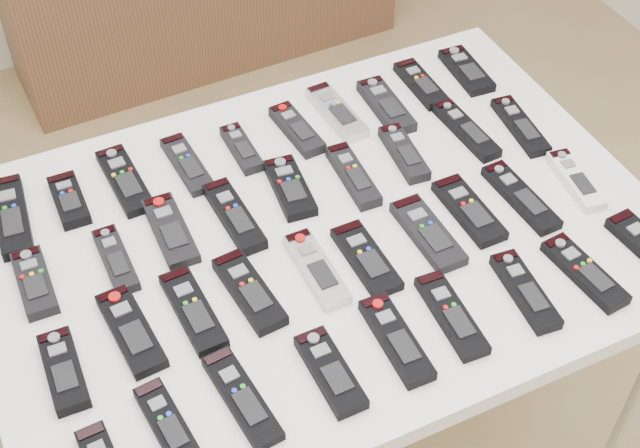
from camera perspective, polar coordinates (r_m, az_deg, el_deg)
name	(u,v)px	position (r m, az deg, el deg)	size (l,w,h in m)	color
table	(320,252)	(1.70, 0.00, -1.81)	(1.25, 0.88, 0.78)	white
remote_0	(12,216)	(1.76, -19.11, 0.46)	(0.06, 0.20, 0.02)	black
remote_1	(69,200)	(1.76, -15.76, 1.47)	(0.05, 0.14, 0.02)	black
remote_2	(125,180)	(1.78, -12.38, 2.74)	(0.06, 0.19, 0.02)	black
remote_3	(187,164)	(1.79, -8.50, 3.80)	(0.05, 0.17, 0.02)	black
remote_4	(242,149)	(1.81, -5.04, 4.83)	(0.04, 0.14, 0.02)	black
remote_5	(297,130)	(1.85, -1.49, 6.06)	(0.05, 0.16, 0.02)	black
remote_6	(336,112)	(1.89, 1.06, 7.16)	(0.05, 0.18, 0.02)	#B7B7BC
remote_7	(386,106)	(1.91, 4.25, 7.55)	(0.06, 0.18, 0.02)	black
remote_8	(421,84)	(1.98, 6.47, 8.90)	(0.05, 0.16, 0.02)	black
remote_9	(466,70)	(2.04, 9.35, 9.67)	(0.06, 0.16, 0.02)	black
remote_10	(35,283)	(1.63, -17.80, -3.61)	(0.05, 0.15, 0.02)	black
remote_11	(116,260)	(1.63, -12.93, -2.25)	(0.04, 0.16, 0.02)	black
remote_12	(171,231)	(1.67, -9.55, -0.42)	(0.06, 0.18, 0.02)	black
remote_13	(234,216)	(1.67, -5.50, 0.51)	(0.05, 0.19, 0.02)	black
remote_14	(290,188)	(1.72, -1.94, 2.35)	(0.06, 0.16, 0.02)	black
remote_15	(353,176)	(1.74, 2.14, 3.10)	(0.05, 0.17, 0.02)	black
remote_16	(404,153)	(1.80, 5.40, 4.54)	(0.05, 0.16, 0.02)	black
remote_17	(466,130)	(1.87, 9.34, 5.95)	(0.05, 0.19, 0.02)	black
remote_18	(520,126)	(1.91, 12.69, 6.15)	(0.05, 0.18, 0.02)	black
remote_19	(64,371)	(1.50, -16.09, -9.01)	(0.05, 0.16, 0.02)	black
remote_20	(131,331)	(1.53, -11.99, -6.69)	(0.06, 0.19, 0.02)	black
remote_21	(193,310)	(1.54, -8.13, -5.49)	(0.06, 0.19, 0.02)	black
remote_22	(249,291)	(1.55, -4.55, -4.32)	(0.06, 0.18, 0.02)	black
remote_23	(316,269)	(1.58, -0.23, -2.88)	(0.05, 0.18, 0.02)	#B7B7BC
remote_24	(366,259)	(1.60, 2.97, -2.23)	(0.06, 0.17, 0.02)	black
remote_25	(428,233)	(1.65, 6.92, -0.59)	(0.06, 0.18, 0.02)	black
remote_26	(469,210)	(1.70, 9.51, 0.87)	(0.06, 0.18, 0.02)	black
remote_27	(521,197)	(1.75, 12.73, 1.68)	(0.05, 0.19, 0.02)	black
remote_28	(576,180)	(1.81, 16.06, 2.72)	(0.05, 0.16, 0.02)	silver
remote_30	(168,425)	(1.41, -9.71, -12.56)	(0.05, 0.16, 0.02)	black
remote_31	(242,398)	(1.43, -5.02, -11.02)	(0.05, 0.19, 0.02)	black
remote_32	(330,372)	(1.45, 0.67, -9.43)	(0.06, 0.16, 0.02)	black
remote_33	(396,339)	(1.49, 4.91, -7.37)	(0.05, 0.18, 0.02)	black
remote_34	(451,315)	(1.53, 8.41, -5.78)	(0.05, 0.18, 0.02)	black
remote_35	(525,291)	(1.59, 13.00, -4.21)	(0.05, 0.18, 0.02)	black
remote_36	(585,272)	(1.64, 16.58, -2.99)	(0.05, 0.18, 0.02)	black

